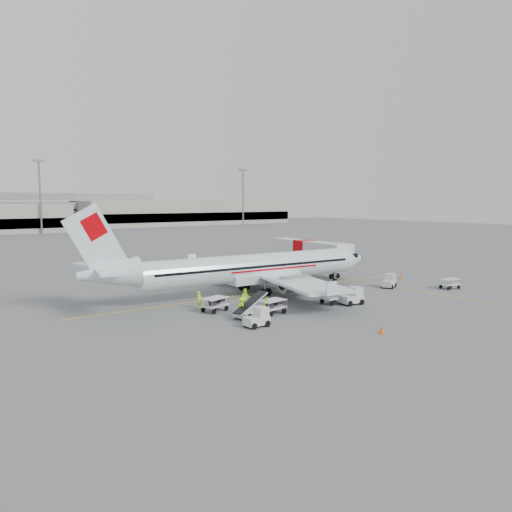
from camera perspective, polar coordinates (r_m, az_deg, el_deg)
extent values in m
plane|color=#56595B|center=(54.89, 1.25, -4.13)|extent=(360.00, 360.00, 0.00)
cube|color=yellow|center=(54.89, 1.25, -4.12)|extent=(44.00, 0.20, 0.01)
cube|color=yellow|center=(59.34, 16.89, -3.61)|extent=(0.20, 20.00, 0.01)
cone|color=#ED5604|center=(66.59, 16.20, -2.26)|extent=(0.38, 0.38, 0.61)
cone|color=#ED5604|center=(63.47, -2.41, -2.42)|extent=(0.38, 0.38, 0.63)
cone|color=#ED5604|center=(39.13, 14.15, -8.11)|extent=(0.40, 0.40, 0.65)
imported|color=#A0E011|center=(46.83, -6.50, -4.99)|extent=(0.70, 0.62, 1.61)
imported|color=#A0E011|center=(47.44, -1.20, -4.75)|extent=(1.02, 0.94, 1.68)
imported|color=#A0E011|center=(42.80, -1.61, -5.89)|extent=(0.77, 1.22, 1.80)
imported|color=#A0E011|center=(43.70, 1.27, -5.78)|extent=(0.97, 0.49, 1.58)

